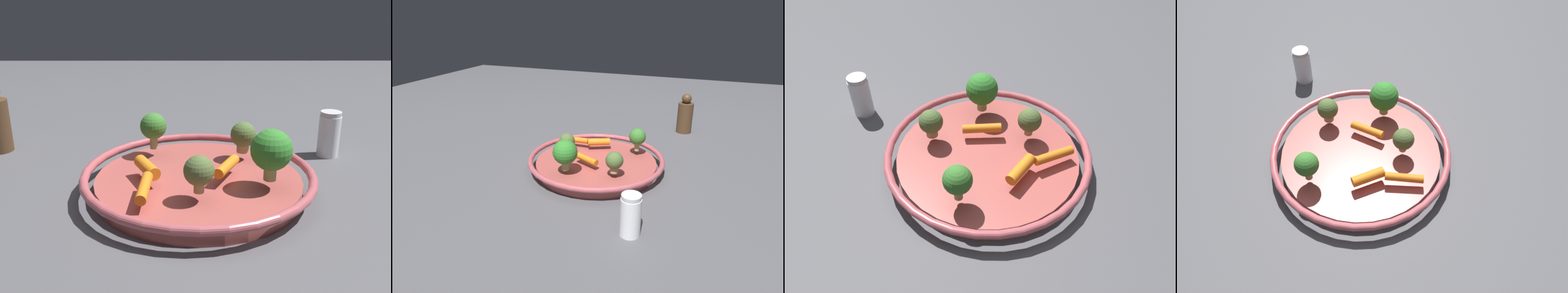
% 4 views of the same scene
% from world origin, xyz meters
% --- Properties ---
extents(ground_plane, '(2.58, 2.58, 0.00)m').
position_xyz_m(ground_plane, '(0.00, 0.00, 0.00)').
color(ground_plane, '#4C4C51').
extents(serving_bowl, '(0.34, 0.34, 0.04)m').
position_xyz_m(serving_bowl, '(0.00, 0.00, 0.02)').
color(serving_bowl, '#A84C47').
rests_on(serving_bowl, ground_plane).
extents(baby_carrot_center, '(0.04, 0.06, 0.02)m').
position_xyz_m(baby_carrot_center, '(0.07, 0.02, 0.05)').
color(baby_carrot_center, orange).
rests_on(baby_carrot_center, serving_bowl).
extents(baby_carrot_left, '(0.04, 0.07, 0.02)m').
position_xyz_m(baby_carrot_left, '(-0.04, 0.01, 0.04)').
color(baby_carrot_left, orange).
rests_on(baby_carrot_left, serving_bowl).
extents(baby_carrot_back, '(0.02, 0.07, 0.02)m').
position_xyz_m(baby_carrot_back, '(0.07, 0.08, 0.04)').
color(baby_carrot_back, orange).
rests_on(baby_carrot_back, serving_bowl).
extents(broccoli_floret_large, '(0.04, 0.04, 0.05)m').
position_xyz_m(broccoli_floret_large, '(-0.00, 0.08, 0.07)').
color(broccoli_floret_large, tan).
rests_on(broccoli_floret_large, serving_bowl).
extents(broccoli_floret_mid, '(0.04, 0.04, 0.06)m').
position_xyz_m(broccoli_floret_mid, '(0.07, -0.09, 0.07)').
color(broccoli_floret_mid, '#99A866').
rests_on(broccoli_floret_mid, serving_bowl).
extents(broccoli_floret_small, '(0.04, 0.04, 0.05)m').
position_xyz_m(broccoli_floret_small, '(-0.07, -0.07, 0.06)').
color(broccoli_floret_small, tan).
rests_on(broccoli_floret_small, serving_bowl).
extents(broccoli_floret_edge, '(0.06, 0.06, 0.07)m').
position_xyz_m(broccoli_floret_edge, '(-0.10, 0.04, 0.08)').
color(broccoli_floret_edge, '#94AD66').
rests_on(broccoli_floret_edge, serving_bowl).
extents(salt_shaker, '(0.04, 0.04, 0.08)m').
position_xyz_m(salt_shaker, '(-0.23, -0.15, 0.04)').
color(salt_shaker, white).
rests_on(salt_shaker, ground_plane).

